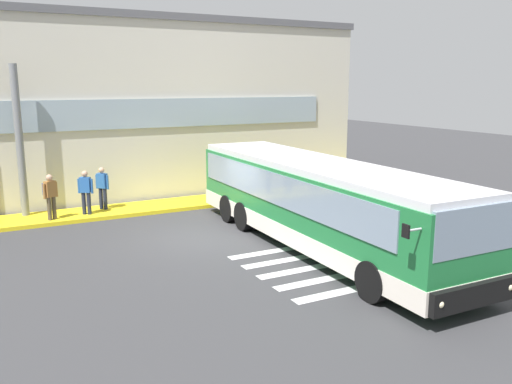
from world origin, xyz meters
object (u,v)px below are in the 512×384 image
Objects in this scene: bus_main_foreground at (317,206)px; passenger_at_curb_edge at (102,186)px; passenger_near_column at (50,194)px; passenger_by_doorway at (86,190)px; entry_support_column at (19,141)px.

bus_main_foreground reaches higher than passenger_at_curb_edge.
passenger_near_column is 1.00× the size of passenger_by_doorway.
passenger_by_doorway is (-5.64, 7.12, -0.26)m from bus_main_foreground.
passenger_near_column is 1.00× the size of passenger_at_curb_edge.
entry_support_column is 3.40m from passenger_at_curb_edge.
entry_support_column is at bearing 155.66° from passenger_by_doorway.
bus_main_foreground is 9.09m from passenger_by_doorway.
passenger_at_curb_edge is (0.74, 0.57, 0.00)m from passenger_by_doorway.
entry_support_column is 3.33× the size of passenger_by_doorway.
bus_main_foreground is 7.31× the size of passenger_at_curb_edge.
passenger_at_curb_edge is (-4.90, 7.69, -0.26)m from bus_main_foreground.
passenger_near_column is (-6.93, 6.91, -0.22)m from bus_main_foreground.
passenger_by_doorway is at bearing 128.37° from bus_main_foreground.
entry_support_column is 2.94m from passenger_by_doorway.
bus_main_foreground is at bearing -51.63° from passenger_by_doorway.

